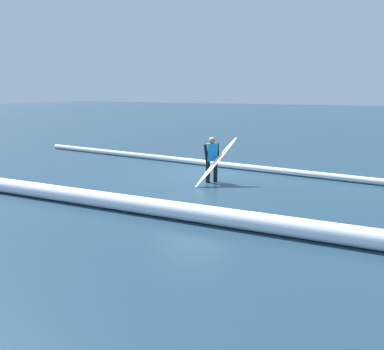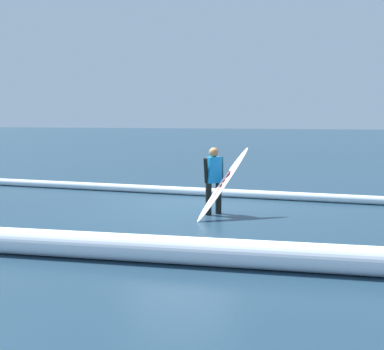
{
  "view_description": "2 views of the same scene",
  "coord_description": "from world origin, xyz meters",
  "views": [
    {
      "loc": [
        -5.98,
        11.79,
        3.05
      ],
      "look_at": [
        -1.48,
        2.96,
        0.82
      ],
      "focal_mm": 35.16,
      "sensor_mm": 36.0,
      "label": 1
    },
    {
      "loc": [
        -3.13,
        11.26,
        2.26
      ],
      "look_at": [
        -0.81,
        1.99,
        1.1
      ],
      "focal_mm": 45.69,
      "sensor_mm": 36.0,
      "label": 2
    }
  ],
  "objects": [
    {
      "name": "ground_plane",
      "position": [
        0.0,
        0.0,
        0.0
      ],
      "size": [
        147.31,
        147.31,
        0.0
      ],
      "primitive_type": "plane",
      "color": "#1C3548"
    },
    {
      "name": "wave_crest_midground",
      "position": [
        1.87,
        4.38,
        0.22
      ],
      "size": [
        25.68,
        1.55,
        0.43
      ],
      "primitive_type": "cylinder",
      "rotation": [
        0.0,
        1.57,
        0.04
      ],
      "color": "white",
      "rests_on": "ground_plane"
    },
    {
      "name": "surfer",
      "position": [
        -0.92,
        0.41,
        0.87
      ],
      "size": [
        0.38,
        0.5,
        1.54
      ],
      "rotation": [
        0.0,
        0.0,
        0.82
      ],
      "color": "black",
      "rests_on": "ground_plane"
    },
    {
      "name": "wave_crest_foreground",
      "position": [
        -1.22,
        -2.03,
        0.11
      ],
      "size": [
        21.72,
        1.6,
        0.23
      ],
      "primitive_type": "cylinder",
      "rotation": [
        0.0,
        1.57,
        -0.06
      ],
      "color": "white",
      "rests_on": "ground_plane"
    },
    {
      "name": "surfboard",
      "position": [
        -1.2,
        0.66,
        0.77
      ],
      "size": [
        1.09,
        1.44,
        1.56
      ],
      "color": "white",
      "rests_on": "ground_plane"
    }
  ]
}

